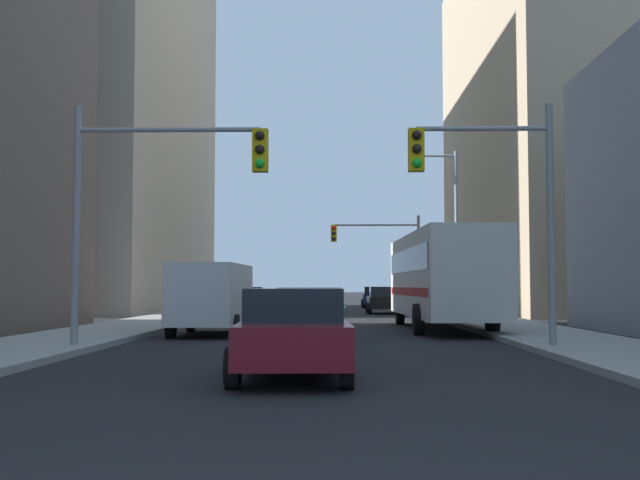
{
  "coord_description": "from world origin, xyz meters",
  "views": [
    {
      "loc": [
        0.57,
        -2.7,
        1.56
      ],
      "look_at": [
        0.0,
        26.5,
        3.25
      ],
      "focal_mm": 44.69,
      "sensor_mm": 36.0,
      "label": 1
    }
  ],
  "objects_px": {
    "city_bus": "(441,276)",
    "sedan_red": "(245,303)",
    "sedan_maroon": "(294,333)",
    "sedan_black": "(384,300)",
    "sedan_navy": "(375,297)",
    "traffic_signal_far_right": "(379,245)",
    "cargo_van_white": "(212,295)",
    "traffic_signal_near_left": "(161,183)",
    "traffic_signal_near_right": "(489,184)",
    "sedan_green": "(311,316)"
  },
  "relations": [
    {
      "from": "city_bus",
      "to": "sedan_green",
      "type": "relative_size",
      "value": 2.71
    },
    {
      "from": "sedan_black",
      "to": "traffic_signal_near_left",
      "type": "xyz_separation_m",
      "value": [
        -7.03,
        -26.1,
        3.32
      ]
    },
    {
      "from": "sedan_black",
      "to": "city_bus",
      "type": "bearing_deg",
      "value": -86.36
    },
    {
      "from": "sedan_navy",
      "to": "sedan_black",
      "type": "bearing_deg",
      "value": -90.45
    },
    {
      "from": "sedan_black",
      "to": "sedan_navy",
      "type": "relative_size",
      "value": 1.0
    },
    {
      "from": "sedan_maroon",
      "to": "sedan_navy",
      "type": "distance_m",
      "value": 43.65
    },
    {
      "from": "cargo_van_white",
      "to": "traffic_signal_near_left",
      "type": "xyz_separation_m",
      "value": [
        -0.29,
        -6.25,
        2.8
      ]
    },
    {
      "from": "city_bus",
      "to": "traffic_signal_near_right",
      "type": "height_order",
      "value": "traffic_signal_near_right"
    },
    {
      "from": "city_bus",
      "to": "traffic_signal_far_right",
      "type": "distance_m",
      "value": 21.34
    },
    {
      "from": "sedan_black",
      "to": "traffic_signal_near_right",
      "type": "relative_size",
      "value": 0.7
    },
    {
      "from": "sedan_navy",
      "to": "traffic_signal_near_left",
      "type": "bearing_deg",
      "value": -100.7
    },
    {
      "from": "cargo_van_white",
      "to": "traffic_signal_near_left",
      "type": "relative_size",
      "value": 0.87
    },
    {
      "from": "city_bus",
      "to": "traffic_signal_far_right",
      "type": "xyz_separation_m",
      "value": [
        -1.05,
        21.2,
        2.2
      ]
    },
    {
      "from": "sedan_red",
      "to": "sedan_navy",
      "type": "relative_size",
      "value": 1.01
    },
    {
      "from": "cargo_van_white",
      "to": "sedan_navy",
      "type": "xyz_separation_m",
      "value": [
        6.82,
        31.41,
        -0.52
      ]
    },
    {
      "from": "sedan_red",
      "to": "traffic_signal_near_right",
      "type": "relative_size",
      "value": 0.71
    },
    {
      "from": "city_bus",
      "to": "traffic_signal_far_right",
      "type": "relative_size",
      "value": 1.93
    },
    {
      "from": "sedan_green",
      "to": "sedan_navy",
      "type": "relative_size",
      "value": 1.01
    },
    {
      "from": "sedan_black",
      "to": "sedan_red",
      "type": "bearing_deg",
      "value": -126.45
    },
    {
      "from": "cargo_van_white",
      "to": "traffic_signal_far_right",
      "type": "bearing_deg",
      "value": 74.56
    },
    {
      "from": "sedan_maroon",
      "to": "sedan_navy",
      "type": "bearing_deg",
      "value": 85.35
    },
    {
      "from": "sedan_maroon",
      "to": "sedan_black",
      "type": "bearing_deg",
      "value": 83.84
    },
    {
      "from": "sedan_maroon",
      "to": "sedan_red",
      "type": "distance_m",
      "value": 22.93
    },
    {
      "from": "sedan_black",
      "to": "traffic_signal_near_left",
      "type": "bearing_deg",
      "value": -105.07
    },
    {
      "from": "city_bus",
      "to": "sedan_red",
      "type": "relative_size",
      "value": 2.71
    },
    {
      "from": "traffic_signal_near_right",
      "to": "traffic_signal_far_right",
      "type": "xyz_separation_m",
      "value": [
        -0.97,
        30.64,
        0.1
      ]
    },
    {
      "from": "traffic_signal_near_left",
      "to": "sedan_navy",
      "type": "bearing_deg",
      "value": 79.3
    },
    {
      "from": "cargo_van_white",
      "to": "sedan_red",
      "type": "height_order",
      "value": "cargo_van_white"
    },
    {
      "from": "cargo_van_white",
      "to": "sedan_maroon",
      "type": "distance_m",
      "value": 12.54
    },
    {
      "from": "traffic_signal_near_left",
      "to": "traffic_signal_far_right",
      "type": "height_order",
      "value": "same"
    },
    {
      "from": "sedan_green",
      "to": "traffic_signal_near_right",
      "type": "xyz_separation_m",
      "value": [
        4.4,
        -2.13,
        3.26
      ]
    },
    {
      "from": "cargo_van_white",
      "to": "traffic_signal_far_right",
      "type": "distance_m",
      "value": 25.46
    },
    {
      "from": "sedan_red",
      "to": "traffic_signal_near_right",
      "type": "xyz_separation_m",
      "value": [
        7.82,
        -16.84,
        3.26
      ]
    },
    {
      "from": "city_bus",
      "to": "sedan_red",
      "type": "xyz_separation_m",
      "value": [
        -7.9,
        7.4,
        -1.16
      ]
    },
    {
      "from": "sedan_green",
      "to": "city_bus",
      "type": "bearing_deg",
      "value": 58.49
    },
    {
      "from": "sedan_maroon",
      "to": "sedan_green",
      "type": "xyz_separation_m",
      "value": [
        0.03,
        7.97,
        0.0
      ]
    },
    {
      "from": "sedan_maroon",
      "to": "sedan_black",
      "type": "height_order",
      "value": "same"
    },
    {
      "from": "sedan_navy",
      "to": "traffic_signal_near_right",
      "type": "distance_m",
      "value": 37.82
    },
    {
      "from": "traffic_signal_near_left",
      "to": "traffic_signal_near_right",
      "type": "xyz_separation_m",
      "value": [
        8.0,
        -0.0,
        -0.06
      ]
    },
    {
      "from": "traffic_signal_far_right",
      "to": "sedan_red",
      "type": "bearing_deg",
      "value": -116.39
    },
    {
      "from": "cargo_van_white",
      "to": "sedan_black",
      "type": "bearing_deg",
      "value": 71.27
    },
    {
      "from": "traffic_signal_near_right",
      "to": "sedan_navy",
      "type": "bearing_deg",
      "value": 91.35
    },
    {
      "from": "city_bus",
      "to": "sedan_maroon",
      "type": "relative_size",
      "value": 2.72
    },
    {
      "from": "sedan_green",
      "to": "sedan_navy",
      "type": "xyz_separation_m",
      "value": [
        3.51,
        35.54,
        0.0
      ]
    },
    {
      "from": "sedan_maroon",
      "to": "sedan_black",
      "type": "xyz_separation_m",
      "value": [
        3.45,
        31.94,
        0.0
      ]
    },
    {
      "from": "sedan_red",
      "to": "sedan_green",
      "type": "bearing_deg",
      "value": -76.89
    },
    {
      "from": "sedan_navy",
      "to": "traffic_signal_far_right",
      "type": "height_order",
      "value": "traffic_signal_far_right"
    },
    {
      "from": "sedan_red",
      "to": "cargo_van_white",
      "type": "bearing_deg",
      "value": -89.39
    },
    {
      "from": "traffic_signal_near_left",
      "to": "traffic_signal_near_right",
      "type": "distance_m",
      "value": 8.0
    },
    {
      "from": "sedan_red",
      "to": "sedan_navy",
      "type": "height_order",
      "value": "same"
    }
  ]
}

